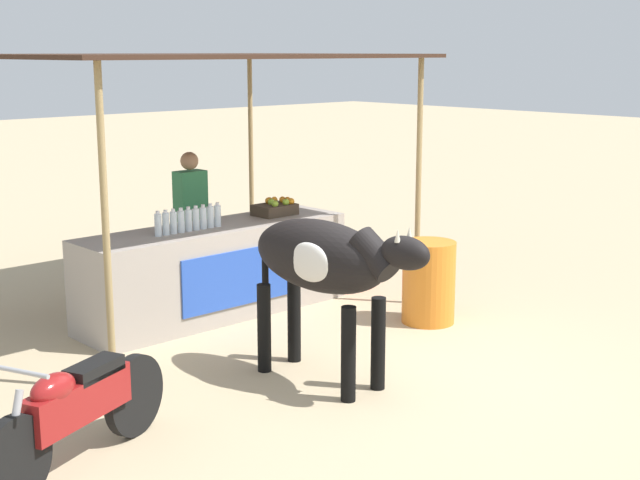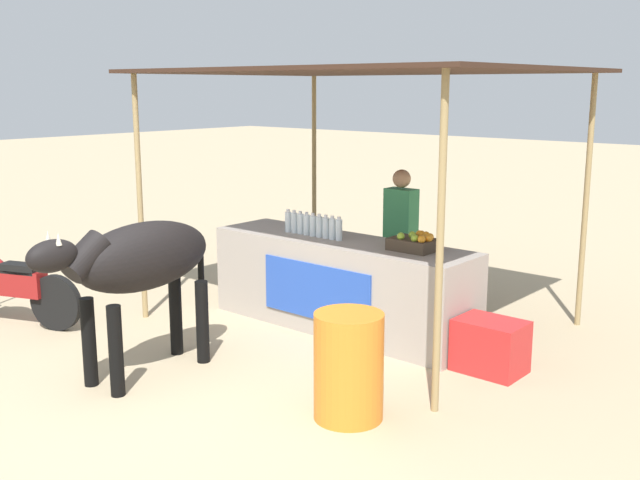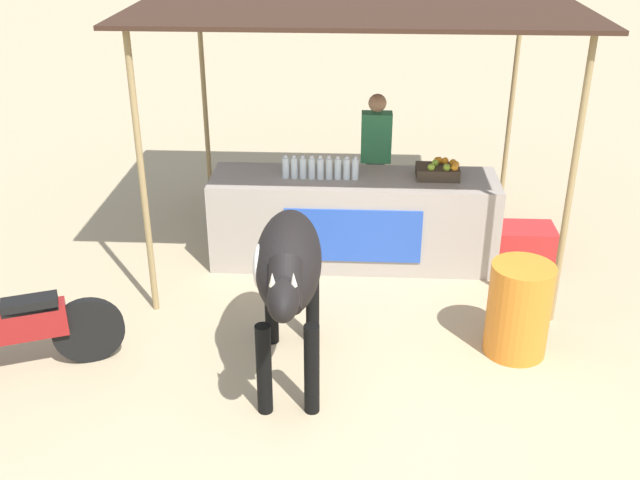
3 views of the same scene
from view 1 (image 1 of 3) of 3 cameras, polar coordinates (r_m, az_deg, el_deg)
name	(u,v)px [view 1 (image 1 of 3)]	position (r m, az deg, el deg)	size (l,w,h in m)	color
ground_plane	(366,368)	(7.93, 2.94, -8.17)	(60.00, 60.00, 0.00)	tan
stall_counter	(215,271)	(9.38, -6.71, -1.98)	(3.00, 0.82, 0.96)	#9E9389
stall_awning	(193,65)	(9.36, -8.15, 11.04)	(4.20, 3.20, 2.71)	#382319
water_bottle_row	(189,220)	(9.02, -8.41, 1.28)	(0.79, 0.07, 0.25)	silver
fruit_crate	(275,208)	(9.84, -2.88, 2.06)	(0.44, 0.32, 0.18)	#3F3326
vendor_behind_counter	(191,223)	(10.04, -8.24, 1.06)	(0.34, 0.22, 1.65)	#383842
cooler_box	(345,267)	(10.52, 1.62, -1.72)	(0.60, 0.44, 0.48)	red
water_barrel	(429,282)	(9.16, 6.97, -2.69)	(0.54, 0.54, 0.85)	orange
cow	(325,263)	(7.31, 0.31, -1.45)	(0.60, 1.83, 1.44)	black
motorcycle_parked	(76,409)	(6.17, -15.35, -10.42)	(1.70, 0.84, 0.90)	black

